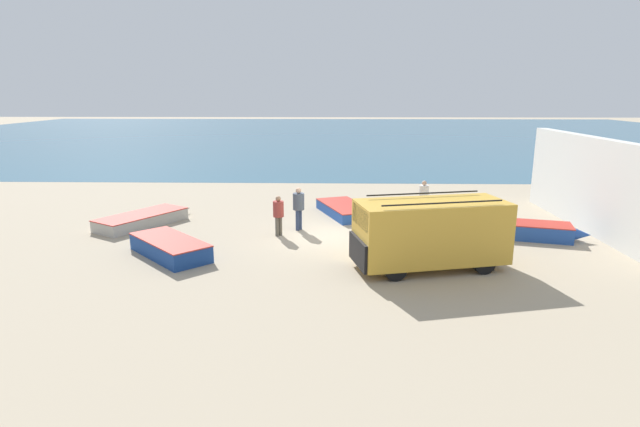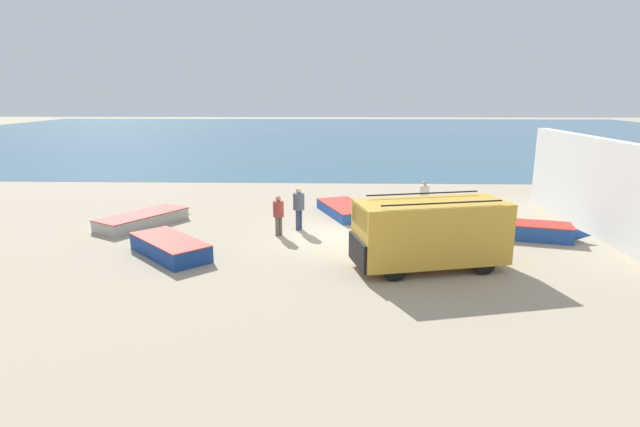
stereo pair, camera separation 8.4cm
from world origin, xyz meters
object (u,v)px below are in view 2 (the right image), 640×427
object	(u,v)px
fishing_rowboat_1	(168,246)
fisherman_1	(278,212)
fishing_rowboat_2	(344,209)
fisherman_0	(424,195)
parked_van	(430,232)
fishing_rowboat_0	(145,219)
fishing_rowboat_3	(533,231)
fisherman_2	(299,205)

from	to	relation	value
fishing_rowboat_1	fisherman_1	bearing A→B (deg)	-99.52
fishing_rowboat_2	fisherman_0	size ratio (longest dim) A/B	2.70
parked_van	fisherman_1	xyz separation A→B (m)	(-5.36, 3.69, -0.26)
fishing_rowboat_0	fishing_rowboat_3	bearing A→B (deg)	-64.46
fishing_rowboat_1	fisherman_0	xyz separation A→B (m)	(10.13, 6.10, 0.69)
fishing_rowboat_0	fishing_rowboat_1	xyz separation A→B (m)	(2.42, -4.15, 0.05)
fishing_rowboat_0	fisherman_1	size ratio (longest dim) A/B	2.79
fishing_rowboat_3	fishing_rowboat_2	bearing A→B (deg)	167.88
fishing_rowboat_2	fisherman_2	distance (m)	3.55
parked_van	fishing_rowboat_0	size ratio (longest dim) A/B	1.13
fisherman_0	fishing_rowboat_2	bearing A→B (deg)	127.10
fishing_rowboat_3	fisherman_2	bearing A→B (deg)	-170.90
parked_van	fishing_rowboat_2	distance (m)	7.96
fisherman_1	fisherman_2	bearing A→B (deg)	95.57
parked_van	fisherman_0	size ratio (longest dim) A/B	3.11
fishing_rowboat_3	fisherman_0	size ratio (longest dim) A/B	2.35
fishing_rowboat_1	fisherman_0	world-z (taller)	fisherman_0
fishing_rowboat_3	fisherman_0	distance (m)	5.24
fisherman_0	fisherman_1	xyz separation A→B (m)	(-6.44, -3.55, -0.02)
fisherman_0	fisherman_2	bearing A→B (deg)	155.07
fishing_rowboat_1	fisherman_1	distance (m)	4.54
parked_van	fishing_rowboat_2	bearing A→B (deg)	-83.52
fishing_rowboat_0	fisherman_2	bearing A→B (deg)	-64.26
parked_van	fishing_rowboat_1	xyz separation A→B (m)	(-9.05, 1.14, -0.93)
fishing_rowboat_1	fishing_rowboat_0	bearing A→B (deg)	-14.04
fisherman_0	fisherman_1	distance (m)	7.35
fisherman_0	fisherman_2	xyz separation A→B (m)	(-5.68, -2.63, 0.08)
fishing_rowboat_3	fishing_rowboat_0	bearing A→B (deg)	-170.75
fisherman_1	fishing_rowboat_2	bearing A→B (deg)	99.05
fishing_rowboat_1	fisherman_0	size ratio (longest dim) A/B	2.24
fishing_rowboat_1	fisherman_1	size ratio (longest dim) A/B	2.28
parked_van	fishing_rowboat_3	size ratio (longest dim) A/B	1.32
fishing_rowboat_1	fisherman_2	world-z (taller)	fisherman_2
parked_van	fisherman_2	size ratio (longest dim) A/B	2.87
fishing_rowboat_3	fisherman_0	bearing A→B (deg)	150.83
fishing_rowboat_1	fisherman_2	xyz separation A→B (m)	(4.44, 3.47, 0.78)
fishing_rowboat_3	fisherman_1	bearing A→B (deg)	-165.31
fishing_rowboat_0	fishing_rowboat_1	bearing A→B (deg)	-118.37
fishing_rowboat_2	fisherman_0	world-z (taller)	fisherman_0
fishing_rowboat_3	parked_van	bearing A→B (deg)	-127.82
fishing_rowboat_2	fisherman_1	world-z (taller)	fisherman_1
parked_van	fisherman_0	world-z (taller)	parked_van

